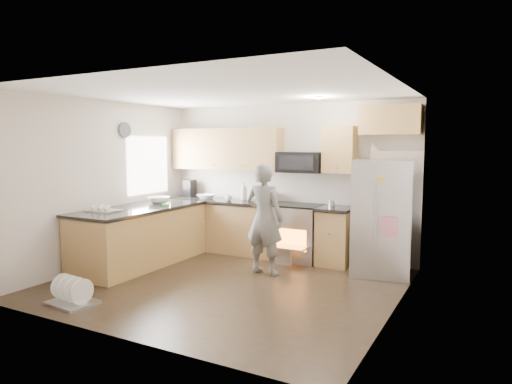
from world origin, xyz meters
The scene contains 8 objects.
ground centered at (0.00, 0.00, 0.00)m, with size 4.50×4.50×0.00m, color black.
room_shell centered at (-0.04, 0.02, 1.67)m, with size 4.54×4.04×2.62m.
back_cabinet_run centered at (-0.59, 1.75, 0.96)m, with size 4.45×0.64×2.50m.
peninsula centered at (-1.75, 0.25, 0.47)m, with size 0.96×2.36×1.04m.
stove_range centered at (0.35, 1.69, 0.68)m, with size 0.76×0.97×1.79m.
refrigerator centered at (1.77, 1.45, 0.85)m, with size 0.93×0.78×1.69m.
person centered at (0.23, 0.71, 0.83)m, with size 0.60×0.40×1.65m, color slate.
dish_rack centered at (-1.22, -1.54, 0.09)m, with size 0.59×0.50×0.34m.
Camera 1 is at (3.24, -5.20, 1.92)m, focal length 32.00 mm.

